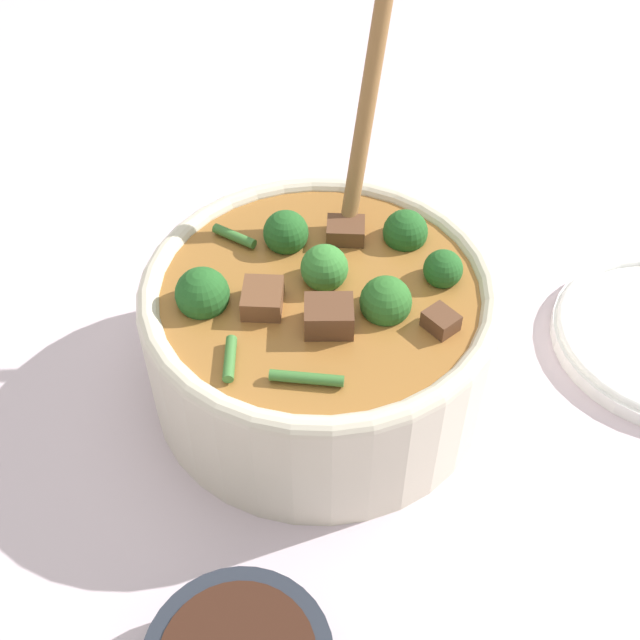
# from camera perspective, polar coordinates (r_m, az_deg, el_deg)

# --- Properties ---
(ground_plane) EXTENTS (4.00, 4.00, 0.00)m
(ground_plane) POSITION_cam_1_polar(r_m,az_deg,el_deg) (0.61, -0.00, -4.37)
(ground_plane) COLOR silver
(stew_bowl) EXTENTS (0.25, 0.28, 0.31)m
(stew_bowl) POSITION_cam_1_polar(r_m,az_deg,el_deg) (0.56, 0.03, -0.48)
(stew_bowl) COLOR beige
(stew_bowl) RESTS_ON ground_plane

